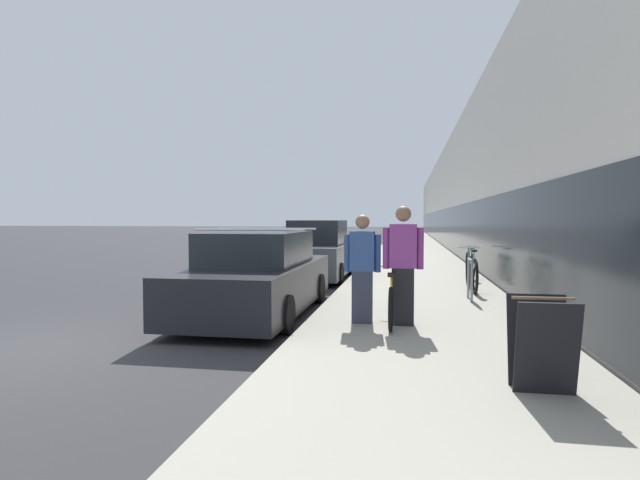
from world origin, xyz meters
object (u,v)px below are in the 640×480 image
at_px(person_bystander, 362,269).
at_px(sandwich_board_sign, 542,343).
at_px(cruiser_bike_middle, 470,265).
at_px(bike_rack_hoop, 470,275).
at_px(parked_sedan_curbside, 258,277).
at_px(person_rider, 403,265).
at_px(cruiser_bike_nearest, 472,273).
at_px(vintage_roadster_curbside, 318,253).
at_px(tandem_bicycle, 392,298).

xyz_separation_m(person_bystander, sandwich_board_sign, (1.96, -2.82, -0.40)).
bearing_deg(cruiser_bike_middle, bike_rack_hoop, -96.87).
bearing_deg(sandwich_board_sign, parked_sedan_curbside, 136.50).
height_order(person_rider, parked_sedan_curbside, person_rider).
xyz_separation_m(cruiser_bike_nearest, sandwich_board_sign, (-0.18, -6.74, 0.04)).
xyz_separation_m(sandwich_board_sign, vintage_roadster_curbside, (-3.81, 9.24, 0.20)).
height_order(person_bystander, bike_rack_hoop, person_bystander).
bearing_deg(parked_sedan_curbside, person_bystander, -25.01).
bearing_deg(parked_sedan_curbside, tandem_bicycle, -15.59).
bearing_deg(person_rider, cruiser_bike_middle, 74.65).
distance_m(bike_rack_hoop, parked_sedan_curbside, 4.25).
bearing_deg(person_bystander, vintage_roadster_curbside, 106.08).
relative_size(cruiser_bike_middle, parked_sedan_curbside, 0.37).
relative_size(cruiser_bike_nearest, sandwich_board_sign, 2.09).
bearing_deg(cruiser_bike_middle, sandwich_board_sign, -92.79).
bearing_deg(cruiser_bike_nearest, cruiser_bike_middle, 83.93).
bearing_deg(person_rider, bike_rack_hoop, 63.10).
bearing_deg(vintage_roadster_curbside, person_rider, -69.00).
xyz_separation_m(bike_rack_hoop, cruiser_bike_middle, (0.47, 3.91, -0.14)).
distance_m(sandwich_board_sign, vintage_roadster_curbside, 10.00).
relative_size(tandem_bicycle, bike_rack_hoop, 2.76).
distance_m(person_rider, sandwich_board_sign, 3.11).
bearing_deg(person_rider, person_bystander, 175.76).
distance_m(person_bystander, parked_sedan_curbside, 2.21).
relative_size(person_rider, parked_sedan_curbside, 0.38).
bearing_deg(parked_sedan_curbside, vintage_roadster_curbside, 88.52).
height_order(cruiser_bike_nearest, vintage_roadster_curbside, vintage_roadster_curbside).
bearing_deg(sandwich_board_sign, cruiser_bike_middle, 87.21).
xyz_separation_m(sandwich_board_sign, parked_sedan_curbside, (-3.95, 3.75, 0.13)).
height_order(bike_rack_hoop, sandwich_board_sign, sandwich_board_sign).
height_order(bike_rack_hoop, cruiser_bike_nearest, cruiser_bike_nearest).
distance_m(tandem_bicycle, person_rider, 0.66).
bearing_deg(parked_sedan_curbside, sandwich_board_sign, -43.50).
distance_m(person_rider, vintage_roadster_curbside, 6.93).
relative_size(cruiser_bike_middle, sandwich_board_sign, 1.96).
height_order(person_bystander, cruiser_bike_middle, person_bystander).
xyz_separation_m(tandem_bicycle, person_rider, (0.17, -0.29, 0.56)).
distance_m(tandem_bicycle, person_bystander, 0.72).
xyz_separation_m(person_bystander, cruiser_bike_nearest, (2.14, 3.92, -0.45)).
xyz_separation_m(person_bystander, vintage_roadster_curbside, (-1.85, 6.42, -0.20)).
bearing_deg(person_bystander, sandwich_board_sign, -55.20).
bearing_deg(bike_rack_hoop, person_rider, -116.90).
bearing_deg(bike_rack_hoop, cruiser_bike_middle, 83.13).
distance_m(sandwich_board_sign, parked_sedan_curbside, 5.45).
distance_m(person_bystander, sandwich_board_sign, 3.46).
distance_m(person_rider, cruiser_bike_nearest, 4.28).
relative_size(person_rider, person_bystander, 1.08).
relative_size(bike_rack_hoop, parked_sedan_curbside, 0.18).
height_order(cruiser_bike_nearest, parked_sedan_curbside, parked_sedan_curbside).
distance_m(person_rider, cruiser_bike_middle, 6.76).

